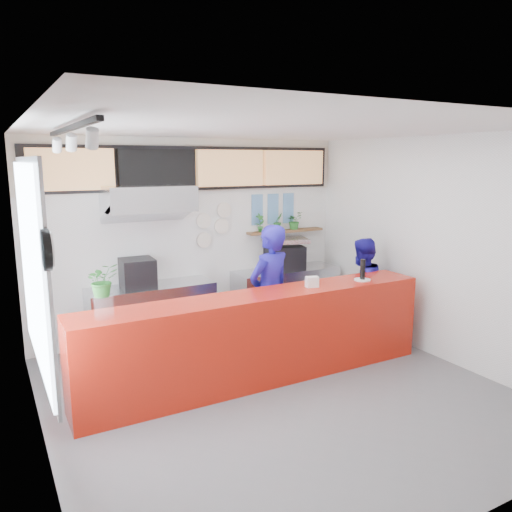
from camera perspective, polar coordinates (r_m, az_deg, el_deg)
name	(u,v)px	position (r m, az deg, el deg)	size (l,w,h in m)	color
floor	(277,393)	(6.04, 2.45, -15.34)	(5.00, 5.00, 0.00)	slate
ceiling	(280,128)	(5.43, 2.72, 14.38)	(5.00, 5.00, 0.00)	silver
wall_back	(194,237)	(7.75, -7.08, 2.14)	(5.00, 5.00, 0.00)	white
wall_left	(34,296)	(4.78, -24.04, -4.23)	(5.00, 5.00, 0.00)	white
wall_right	(437,248)	(7.15, 19.96, 0.82)	(5.00, 5.00, 0.00)	white
service_counter	(261,337)	(6.14, 0.54, -9.29)	(4.50, 0.60, 1.10)	#B31B0C
cream_band	(193,165)	(7.65, -7.24, 10.29)	(5.00, 0.02, 0.80)	beige
prep_bench	(152,315)	(7.46, -11.77, -6.66)	(1.80, 0.60, 0.90)	#B2B5BA
panini_oven	(138,273)	(7.24, -13.38, -1.90)	(0.45, 0.45, 0.41)	black
extraction_hood	(148,198)	(7.09, -12.19, 6.45)	(1.20, 0.70, 0.35)	#B2B5BA
hood_lip	(149,213)	(7.11, -12.12, 4.84)	(1.20, 0.70, 0.08)	#B2B5BA
right_bench	(286,295)	(8.38, 3.46, -4.49)	(1.80, 0.60, 0.90)	#B2B5BA
espresso_machine	(285,258)	(8.21, 3.30, -0.19)	(0.60, 0.43, 0.39)	black
espresso_tray	(285,240)	(8.16, 3.32, 1.81)	(0.72, 0.50, 0.07)	#B6B8BE
herb_shelf	(286,231)	(8.38, 3.40, 2.86)	(1.40, 0.18, 0.04)	brown
menu_board_far_left	(72,169)	(7.09, -20.33, 9.26)	(1.10, 0.10, 0.55)	tan
menu_board_mid_left	(157,169)	(7.35, -11.25, 9.76)	(1.10, 0.10, 0.55)	black
menu_board_mid_right	(230,168)	(7.78, -2.97, 10.00)	(1.10, 0.10, 0.55)	tan
menu_board_far_right	(294,168)	(8.36, 4.32, 10.05)	(1.10, 0.10, 0.55)	tan
soffit	(194,168)	(7.63, -7.15, 9.92)	(4.80, 0.04, 0.65)	black
window_pane	(33,267)	(5.03, -24.18, -1.18)	(0.04, 2.20, 1.90)	silver
window_frame	(35,267)	(5.03, -23.95, -1.16)	(0.03, 2.30, 2.00)	#B2B5BA
wall_clock_rim	(46,250)	(3.79, -22.86, 0.64)	(0.30, 0.30, 0.05)	black
wall_clock_face	(51,250)	(3.80, -22.41, 0.68)	(0.26, 0.26, 0.02)	white
track_rail	(71,128)	(4.69, -20.43, 13.55)	(0.05, 2.40, 0.04)	black
dec_plate_a	(204,221)	(7.75, -6.01, 4.02)	(0.24, 0.24, 0.03)	silver
dec_plate_b	(221,226)	(7.88, -3.98, 3.44)	(0.24, 0.24, 0.03)	silver
dec_plate_c	(204,240)	(7.79, -5.96, 1.83)	(0.24, 0.24, 0.03)	silver
dec_plate_d	(224,210)	(7.87, -3.67, 5.26)	(0.24, 0.24, 0.03)	silver
photo_frame_a	(257,202)	(8.14, 0.14, 6.18)	(0.20, 0.02, 0.25)	#598CBF
photo_frame_b	(273,201)	(8.29, 1.96, 6.26)	(0.20, 0.02, 0.25)	#598CBF
photo_frame_c	(288,201)	(8.45, 3.72, 6.33)	(0.20, 0.02, 0.25)	#598CBF
photo_frame_d	(257,217)	(8.17, 0.14, 4.43)	(0.20, 0.02, 0.25)	#598CBF
photo_frame_e	(273,216)	(8.32, 1.95, 4.54)	(0.20, 0.02, 0.25)	#598CBF
photo_frame_f	(288,215)	(8.47, 3.70, 4.64)	(0.20, 0.02, 0.25)	#598CBF
staff_center	(270,295)	(6.59, 1.57, -4.43)	(0.68, 0.45, 1.86)	#1B148F
staff_right	(361,290)	(7.59, 11.93, -3.80)	(0.75, 0.59, 1.55)	#1B148F
herb_a	(260,223)	(8.11, 0.47, 3.82)	(0.16, 0.11, 0.30)	#256824
herb_b	(278,222)	(8.28, 2.54, 3.94)	(0.16, 0.13, 0.30)	#256824
herb_c	(294,221)	(8.45, 4.40, 4.07)	(0.27, 0.23, 0.30)	#256824
glass_vase	(104,306)	(5.28, -16.99, -5.53)	(0.20, 0.20, 0.24)	white
basil_vase	(102,280)	(5.21, -17.16, -2.65)	(0.31, 0.27, 0.34)	#256824
napkin_holder	(312,282)	(6.31, 6.42, -2.95)	(0.15, 0.10, 0.13)	white
white_plate	(362,280)	(6.78, 12.05, -2.66)	(0.22, 0.22, 0.02)	white
pepper_mill	(363,269)	(6.75, 12.10, -1.50)	(0.07, 0.07, 0.27)	black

